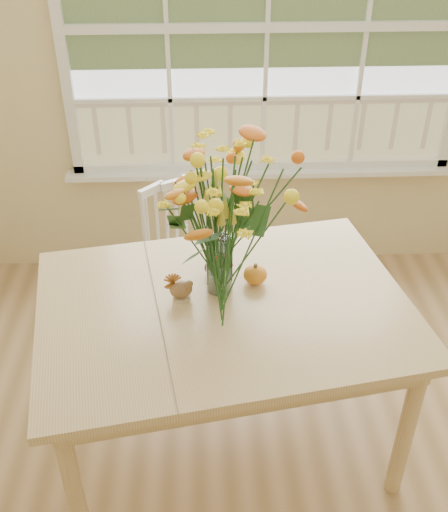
{
  "coord_description": "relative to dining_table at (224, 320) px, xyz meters",
  "views": [
    {
      "loc": [
        -0.38,
        -1.18,
        2.35
      ],
      "look_at": [
        -0.3,
        0.76,
        1.03
      ],
      "focal_mm": 42.0,
      "sensor_mm": 36.0,
      "label": 1
    }
  ],
  "objects": [
    {
      "name": "wall_back",
      "position": [
        0.3,
        1.51,
        0.63
      ],
      "size": [
        4.0,
        0.02,
        2.7
      ],
      "primitive_type": "cube",
      "color": "beige",
      "rests_on": "floor"
    },
    {
      "name": "window",
      "position": [
        0.3,
        1.47,
        0.81
      ],
      "size": [
        2.42,
        0.12,
        1.74
      ],
      "color": "silver",
      "rests_on": "wall_back"
    },
    {
      "name": "dining_table",
      "position": [
        0.0,
        0.0,
        0.0
      ],
      "size": [
        1.67,
        1.32,
        0.81
      ],
      "rotation": [
        0.0,
        0.0,
        0.17
      ],
      "color": "tan",
      "rests_on": "floor"
    },
    {
      "name": "windsor_chair",
      "position": [
        -0.18,
        0.8,
        -0.2
      ],
      "size": [
        0.56,
        0.55,
        0.91
      ],
      "rotation": [
        0.0,
        0.0,
        0.49
      ],
      "color": "white",
      "rests_on": "floor"
    },
    {
      "name": "pumpkin",
      "position": [
        0.14,
        0.13,
        0.13
      ],
      "size": [
        0.1,
        0.1,
        0.08
      ],
      "primitive_type": "ellipsoid",
      "color": "orange",
      "rests_on": "dining_table"
    },
    {
      "name": "dark_gourd",
      "position": [
        -0.04,
        0.2,
        0.12
      ],
      "size": [
        0.13,
        0.11,
        0.06
      ],
      "color": "#38160F",
      "rests_on": "dining_table"
    },
    {
      "name": "flower_vase",
      "position": [
        -0.02,
        0.1,
        0.46
      ],
      "size": [
        0.52,
        0.52,
        0.61
      ],
      "color": "white",
      "rests_on": "dining_table"
    },
    {
      "name": "turkey_figurine",
      "position": [
        -0.18,
        0.04,
        0.14
      ],
      "size": [
        0.11,
        0.08,
        0.12
      ],
      "rotation": [
        0.0,
        0.0,
        0.19
      ],
      "color": "#CCB78C",
      "rests_on": "dining_table"
    }
  ]
}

